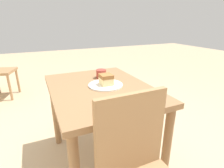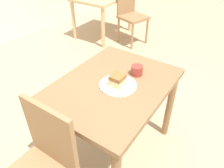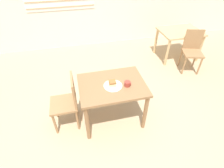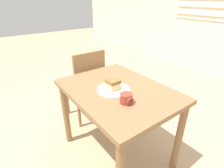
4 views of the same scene
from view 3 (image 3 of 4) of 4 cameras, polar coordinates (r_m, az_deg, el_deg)
ground_plane at (r=2.97m, az=-1.55°, el=-13.85°), size 14.00×14.00×0.00m
dining_table_near at (r=2.66m, az=0.03°, el=-1.95°), size 0.99×0.75×0.74m
dining_table_far at (r=4.71m, az=21.26°, el=14.66°), size 0.97×0.73×0.70m
chair_near_window at (r=2.75m, az=-14.32°, el=-5.33°), size 0.40×0.40×0.91m
chair_far_corner at (r=4.35m, az=24.75°, el=10.19°), size 0.50×0.50×0.91m
plate at (r=2.55m, az=0.31°, el=-0.59°), size 0.27×0.27×0.01m
cake_slice at (r=2.51m, az=0.14°, el=0.19°), size 0.10×0.09×0.08m
coffee_mug at (r=2.54m, az=5.09°, el=0.08°), size 0.10×0.09×0.08m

